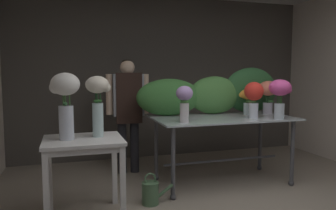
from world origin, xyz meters
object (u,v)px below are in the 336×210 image
(vase_fuchsia_freesia, at_px, (280,93))
(vase_cream_lisianthus_tall, at_px, (98,98))
(side_table_white, at_px, (83,149))
(florist, at_px, (128,104))
(vase_scarlet_snapdragons, at_px, (254,96))
(display_table_glass, at_px, (223,128))
(vase_white_roses_tall, at_px, (65,97))
(watering_can, at_px, (151,193))
(vase_coral_carnations, at_px, (268,92))
(vase_lilac_stock, at_px, (185,100))
(vase_sunset_peonies, at_px, (247,98))

(vase_fuchsia_freesia, distance_m, vase_cream_lisianthus_tall, 2.17)
(side_table_white, height_order, vase_cream_lisianthus_tall, vase_cream_lisianthus_tall)
(florist, bearing_deg, vase_scarlet_snapdragons, -34.75)
(display_table_glass, height_order, vase_white_roses_tall, vase_white_roses_tall)
(watering_can, bearing_deg, display_table_glass, 21.23)
(side_table_white, bearing_deg, watering_can, 11.38)
(vase_coral_carnations, height_order, watering_can, vase_coral_carnations)
(side_table_white, relative_size, vase_lilac_stock, 1.90)
(vase_lilac_stock, distance_m, vase_cream_lisianthus_tall, 1.00)
(vase_fuchsia_freesia, bearing_deg, vase_lilac_stock, 176.69)
(side_table_white, bearing_deg, vase_coral_carnations, 15.13)
(vase_sunset_peonies, relative_size, vase_cream_lisianthus_tall, 0.57)
(vase_cream_lisianthus_tall, bearing_deg, side_table_white, -157.05)
(vase_fuchsia_freesia, bearing_deg, florist, 145.96)
(florist, distance_m, vase_sunset_peonies, 1.61)
(vase_cream_lisianthus_tall, bearing_deg, watering_can, 8.00)
(side_table_white, relative_size, vase_cream_lisianthus_tall, 1.32)
(display_table_glass, height_order, vase_cream_lisianthus_tall, vase_cream_lisianthus_tall)
(side_table_white, xyz_separation_m, vase_sunset_peonies, (2.15, 0.68, 0.38))
(florist, relative_size, vase_lilac_stock, 3.84)
(vase_lilac_stock, relative_size, vase_coral_carnations, 0.92)
(florist, bearing_deg, vase_cream_lisianthus_tall, -112.51)
(side_table_white, relative_size, vase_sunset_peonies, 2.32)
(vase_cream_lisianthus_tall, bearing_deg, vase_fuchsia_freesia, 3.77)
(vase_lilac_stock, bearing_deg, vase_cream_lisianthus_tall, -167.72)
(vase_white_roses_tall, bearing_deg, vase_fuchsia_freesia, 4.76)
(vase_white_roses_tall, bearing_deg, florist, 58.21)
(side_table_white, relative_size, vase_white_roses_tall, 1.25)
(vase_lilac_stock, relative_size, vase_fuchsia_freesia, 0.86)
(vase_sunset_peonies, bearing_deg, watering_can, -159.50)
(side_table_white, bearing_deg, vase_lilac_stock, 13.76)
(display_table_glass, xyz_separation_m, vase_white_roses_tall, (-1.88, -0.54, 0.47))
(side_table_white, relative_size, vase_scarlet_snapdragons, 1.76)
(florist, bearing_deg, vase_coral_carnations, -20.10)
(florist, height_order, watering_can, florist)
(vase_white_roses_tall, distance_m, vase_cream_lisianthus_tall, 0.30)
(vase_coral_carnations, relative_size, vase_cream_lisianthus_tall, 0.75)
(vase_lilac_stock, relative_size, vase_sunset_peonies, 1.22)
(vase_scarlet_snapdragons, bearing_deg, vase_white_roses_tall, -170.74)
(display_table_glass, relative_size, vase_lilac_stock, 4.25)
(vase_scarlet_snapdragons, bearing_deg, vase_lilac_stock, -174.82)
(vase_sunset_peonies, height_order, vase_scarlet_snapdragons, vase_scarlet_snapdragons)
(vase_white_roses_tall, bearing_deg, vase_cream_lisianthus_tall, 11.88)
(vase_cream_lisianthus_tall, xyz_separation_m, watering_can, (0.54, 0.08, -1.03))
(vase_fuchsia_freesia, xyz_separation_m, vase_cream_lisianthus_tall, (-2.17, -0.14, -0.00))
(vase_sunset_peonies, height_order, watering_can, vase_sunset_peonies)
(watering_can, bearing_deg, vase_scarlet_snapdragons, 9.19)
(vase_sunset_peonies, bearing_deg, vase_white_roses_tall, -163.43)
(vase_white_roses_tall, xyz_separation_m, watering_can, (0.84, 0.14, -1.05))
(vase_coral_carnations, xyz_separation_m, vase_cream_lisianthus_tall, (-2.31, -0.60, 0.02))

